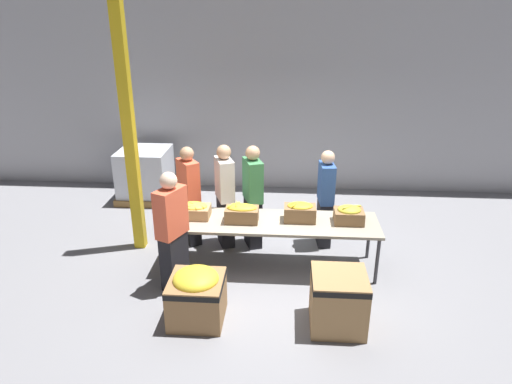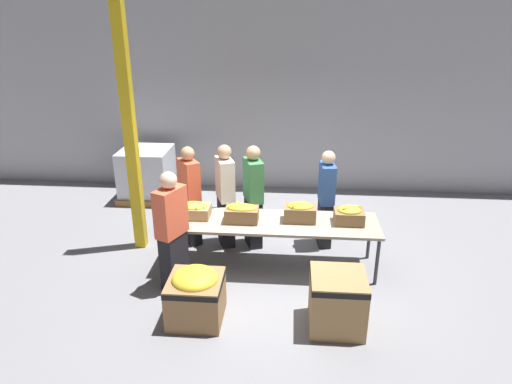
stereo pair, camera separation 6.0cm
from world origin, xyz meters
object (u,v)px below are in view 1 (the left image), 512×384
(volunteer_0, at_px, (225,196))
(volunteer_3, at_px, (172,232))
(banana_box_3, at_px, (349,214))
(volunteer_4, at_px, (325,199))
(volunteer_1, at_px, (189,197))
(volunteer_2, at_px, (253,197))
(support_pillar, at_px, (128,125))
(banana_box_1, at_px, (242,213))
(donation_bin_0, at_px, (197,294))
(sorting_table, at_px, (270,224))
(banana_box_0, at_px, (194,210))
(pallet_stack_0, at_px, (146,175))
(donation_bin_1, at_px, (338,299))
(banana_box_2, at_px, (300,212))

(volunteer_0, bearing_deg, volunteer_3, -42.93)
(volunteer_0, bearing_deg, banana_box_3, 50.80)
(volunteer_4, bearing_deg, volunteer_1, -92.31)
(volunteer_2, distance_m, support_pillar, 2.16)
(banana_box_1, relative_size, donation_bin_0, 0.68)
(volunteer_2, bearing_deg, sorting_table, 4.72)
(banana_box_0, distance_m, volunteer_2, 1.02)
(sorting_table, height_order, banana_box_3, banana_box_3)
(volunteer_0, xyz_separation_m, volunteer_3, (-0.53, -1.28, 0.00))
(banana_box_0, bearing_deg, sorting_table, -2.90)
(volunteer_1, height_order, donation_bin_0, volunteer_1)
(volunteer_3, bearing_deg, sorting_table, -39.63)
(sorting_table, relative_size, volunteer_1, 1.91)
(volunteer_4, distance_m, support_pillar, 3.20)
(volunteer_1, relative_size, pallet_stack_0, 1.57)
(volunteer_1, relative_size, donation_bin_0, 2.36)
(banana_box_3, xyz_separation_m, donation_bin_1, (-0.25, -1.35, -0.50))
(volunteer_4, relative_size, donation_bin_1, 2.28)
(banana_box_3, bearing_deg, sorting_table, -178.16)
(volunteer_3, xyz_separation_m, donation_bin_0, (0.44, -0.69, -0.47))
(volunteer_0, distance_m, donation_bin_1, 2.59)
(banana_box_1, height_order, banana_box_3, banana_box_1)
(donation_bin_0, bearing_deg, banana_box_3, 34.61)
(banana_box_0, distance_m, volunteer_1, 0.65)
(volunteer_2, bearing_deg, donation_bin_1, 11.05)
(volunteer_4, bearing_deg, support_pillar, -89.17)
(banana_box_1, bearing_deg, banana_box_3, 2.74)
(volunteer_3, relative_size, volunteer_4, 1.06)
(banana_box_3, relative_size, volunteer_3, 0.25)
(banana_box_2, distance_m, volunteer_0, 1.32)
(volunteer_3, height_order, pallet_stack_0, volunteer_3)
(sorting_table, relative_size, donation_bin_1, 4.46)
(volunteer_4, distance_m, donation_bin_0, 2.70)
(donation_bin_1, bearing_deg, banana_box_0, 145.48)
(banana_box_1, relative_size, volunteer_4, 0.30)
(volunteer_2, height_order, donation_bin_0, volunteer_2)
(sorting_table, xyz_separation_m, banana_box_3, (1.12, 0.04, 0.17))
(banana_box_3, relative_size, volunteer_0, 0.25)
(volunteer_1, height_order, volunteer_4, volunteer_1)
(donation_bin_1, bearing_deg, pallet_stack_0, 132.48)
(banana_box_3, bearing_deg, pallet_stack_0, 146.71)
(banana_box_3, height_order, volunteer_3, volunteer_3)
(volunteer_3, distance_m, donation_bin_0, 0.95)
(volunteer_3, distance_m, support_pillar, 1.81)
(sorting_table, relative_size, volunteer_0, 1.86)
(banana_box_2, bearing_deg, banana_box_1, -173.93)
(banana_box_3, distance_m, support_pillar, 3.45)
(banana_box_2, relative_size, donation_bin_0, 0.66)
(banana_box_3, distance_m, pallet_stack_0, 4.45)
(sorting_table, distance_m, volunteer_1, 1.48)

